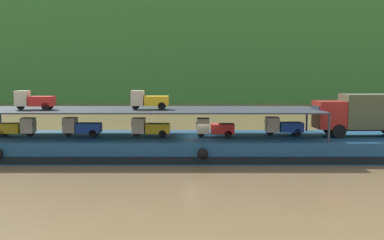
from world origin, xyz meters
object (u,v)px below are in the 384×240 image
(mini_truck_lower_aft, at_px, (79,127))
(mini_truck_lower_fore, at_px, (213,128))
(covered_lorry, at_px, (362,113))
(mini_truck_lower_mid, at_px, (148,127))
(mini_truck_upper_mid, at_px, (147,100))
(mini_truck_lower_bow, at_px, (281,126))
(mini_truck_upper_stern, at_px, (32,100))
(mini_truck_lower_stern, at_px, (14,127))
(cargo_barge, at_px, (199,146))

(mini_truck_lower_aft, relative_size, mini_truck_lower_fore, 1.00)
(covered_lorry, distance_m, mini_truck_lower_mid, 15.81)
(mini_truck_lower_aft, bearing_deg, mini_truck_lower_mid, -3.32)
(mini_truck_lower_aft, height_order, mini_truck_upper_mid, mini_truck_upper_mid)
(mini_truck_lower_mid, bearing_deg, mini_truck_lower_bow, 4.46)
(mini_truck_upper_stern, height_order, mini_truck_upper_mid, same)
(mini_truck_lower_bow, height_order, mini_truck_upper_mid, mini_truck_upper_mid)
(mini_truck_lower_fore, bearing_deg, covered_lorry, 2.77)
(covered_lorry, bearing_deg, mini_truck_upper_mid, -178.97)
(mini_truck_upper_mid, bearing_deg, mini_truck_lower_stern, -179.87)
(mini_truck_lower_fore, relative_size, mini_truck_upper_mid, 1.01)
(mini_truck_lower_stern, xyz_separation_m, mini_truck_lower_aft, (4.71, 0.19, 0.00))
(mini_truck_lower_bow, bearing_deg, mini_truck_lower_fore, -170.17)
(mini_truck_lower_fore, distance_m, mini_truck_upper_stern, 13.22)
(mini_truck_lower_mid, relative_size, mini_truck_upper_mid, 1.01)
(mini_truck_lower_mid, bearing_deg, mini_truck_upper_stern, -178.56)
(mini_truck_lower_mid, bearing_deg, covered_lorry, 1.49)
(mini_truck_upper_mid, bearing_deg, mini_truck_lower_bow, 3.72)
(covered_lorry, relative_size, mini_truck_lower_stern, 2.86)
(mini_truck_lower_stern, relative_size, mini_truck_upper_mid, 1.01)
(covered_lorry, height_order, mini_truck_lower_bow, covered_lorry)
(mini_truck_lower_aft, bearing_deg, mini_truck_upper_stern, -171.15)
(mini_truck_lower_stern, bearing_deg, mini_truck_upper_mid, 0.13)
(cargo_barge, relative_size, mini_truck_upper_mid, 12.37)
(covered_lorry, xyz_separation_m, mini_truck_lower_bow, (-5.89, 0.36, -1.00))
(mini_truck_lower_bow, xyz_separation_m, mini_truck_upper_mid, (-9.95, -0.65, 2.00))
(mini_truck_lower_stern, bearing_deg, covered_lorry, 0.69)
(covered_lorry, bearing_deg, mini_truck_lower_stern, -179.31)
(mini_truck_lower_stern, distance_m, mini_truck_lower_bow, 19.69)
(mini_truck_lower_fore, height_order, mini_truck_upper_stern, mini_truck_upper_stern)
(mini_truck_lower_stern, height_order, mini_truck_upper_stern, mini_truck_upper_stern)
(cargo_barge, bearing_deg, mini_truck_lower_aft, -179.82)
(cargo_barge, xyz_separation_m, mini_truck_lower_aft, (-8.86, -0.03, 1.44))
(mini_truck_lower_fore, height_order, mini_truck_lower_bow, same)
(covered_lorry, relative_size, mini_truck_lower_bow, 2.84)
(mini_truck_lower_stern, xyz_separation_m, mini_truck_upper_mid, (9.72, 0.02, 2.00))
(mini_truck_lower_fore, distance_m, mini_truck_upper_mid, 5.20)
(cargo_barge, height_order, mini_truck_lower_mid, mini_truck_lower_mid)
(cargo_barge, height_order, covered_lorry, covered_lorry)
(mini_truck_upper_stern, bearing_deg, mini_truck_lower_mid, 1.44)
(cargo_barge, height_order, mini_truck_upper_mid, mini_truck_upper_mid)
(cargo_barge, height_order, mini_truck_lower_fore, mini_truck_lower_fore)
(mini_truck_upper_stern, distance_m, mini_truck_upper_mid, 8.28)
(cargo_barge, bearing_deg, mini_truck_upper_stern, -177.47)
(mini_truck_lower_stern, xyz_separation_m, mini_truck_upper_stern, (1.45, -0.31, 2.00))
(mini_truck_lower_stern, relative_size, mini_truck_lower_mid, 1.00)
(cargo_barge, bearing_deg, mini_truck_upper_mid, -177.02)
(mini_truck_lower_aft, xyz_separation_m, mini_truck_lower_fore, (9.81, -0.42, 0.00))
(cargo_barge, xyz_separation_m, mini_truck_lower_mid, (-3.77, -0.32, 1.44))
(mini_truck_lower_mid, distance_m, mini_truck_lower_fore, 4.72)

